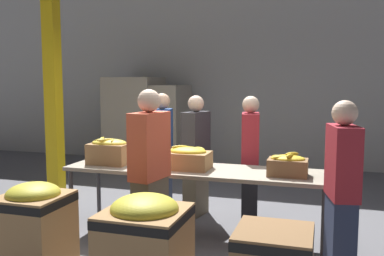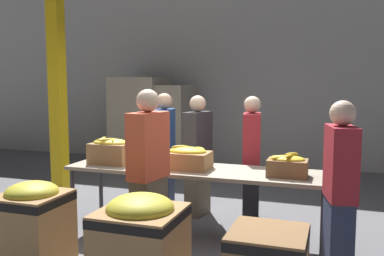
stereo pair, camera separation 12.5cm
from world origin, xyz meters
name	(u,v)px [view 2 (the right image)]	position (x,y,z in m)	size (l,w,h in m)	color
ground_plane	(195,236)	(0.00, 0.00, 0.00)	(30.00, 30.00, 0.00)	slate
wall_back	(262,65)	(0.00, 4.17, 2.00)	(16.00, 0.08, 4.00)	#B7B7B2
sorting_table	(195,173)	(0.00, 0.00, 0.71)	(2.83, 0.73, 0.76)	#9E937F
banana_box_0	(111,150)	(-1.01, -0.04, 0.91)	(0.46, 0.35, 0.31)	#A37A4C
banana_box_1	(188,158)	(-0.07, -0.04, 0.88)	(0.48, 0.34, 0.26)	#A37A4C
banana_box_2	(287,165)	(0.99, -0.06, 0.86)	(0.39, 0.27, 0.24)	olive
volunteer_0	(149,175)	(-0.25, -0.65, 0.81)	(0.29, 0.47, 1.62)	#6B604C
volunteer_1	(198,156)	(-0.21, 0.73, 0.76)	(0.29, 0.44, 1.52)	#6B604C
volunteer_2	(252,160)	(0.48, 0.72, 0.76)	(0.27, 0.44, 1.52)	black
volunteer_3	(340,195)	(1.48, -0.68, 0.77)	(0.29, 0.45, 1.55)	#2D3856
volunteer_4	(165,153)	(-0.66, 0.75, 0.77)	(0.27, 0.44, 1.54)	#2D3856
donation_bin_0	(33,227)	(-1.01, -1.38, 0.45)	(0.54, 0.54, 0.84)	#A37A4C
donation_bin_1	(141,242)	(0.01, -1.38, 0.44)	(0.63, 0.63, 0.82)	#A37A4C
support_pillar	(56,59)	(-2.33, 0.82, 2.00)	(0.19, 0.19, 4.00)	yellow
pallet_stack_0	(166,127)	(-1.73, 3.41, 0.80)	(1.06, 1.06, 1.62)	olive
pallet_stack_1	(140,122)	(-2.27, 3.36, 0.87)	(1.04, 1.04, 1.76)	olive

